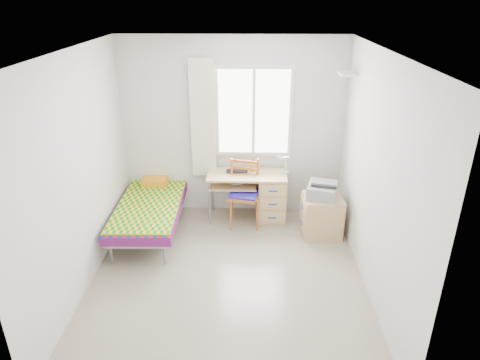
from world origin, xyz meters
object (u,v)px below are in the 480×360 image
desk (267,194)px  printer (322,190)px  cabinet (321,216)px  chair (245,189)px  bed (151,204)px

desk → printer: 0.88m
cabinet → printer: bearing=118.3°
printer → cabinet: bearing=-44.3°
desk → chair: 0.38m
bed → cabinet: bearing=-3.3°
bed → printer: (2.35, -0.07, 0.28)m
bed → desk: size_ratio=1.61×
desk → printer: (0.72, -0.42, 0.28)m
bed → printer: bed is taller
desk → cabinet: 0.87m
bed → chair: chair is taller
bed → desk: bed is taller
desk → cabinet: size_ratio=1.99×
desk → chair: (-0.32, -0.14, 0.15)m
chair → cabinet: size_ratio=1.67×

